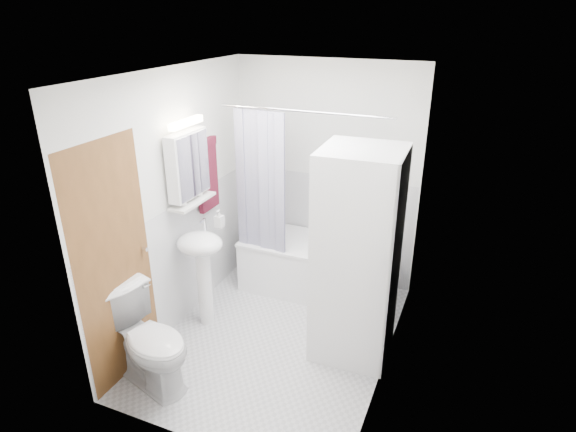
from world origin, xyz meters
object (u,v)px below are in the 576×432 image
at_px(washer_dryer, 357,256).
at_px(bathtub, 311,264).
at_px(sink, 201,258).
at_px(toilet, 148,340).

bearing_deg(washer_dryer, bathtub, 128.65).
bearing_deg(washer_dryer, sink, -175.48).
relative_size(sink, washer_dryer, 0.56).
distance_m(washer_dryer, toilet, 1.83).
xyz_separation_m(bathtub, toilet, (-0.72, -1.84, 0.09)).
xyz_separation_m(sink, toilet, (0.03, -0.88, -0.30)).
bearing_deg(washer_dryer, toilet, -145.24).
bearing_deg(sink, toilet, -87.80).
height_order(washer_dryer, toilet, washer_dryer).
distance_m(bathtub, washer_dryer, 1.21).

